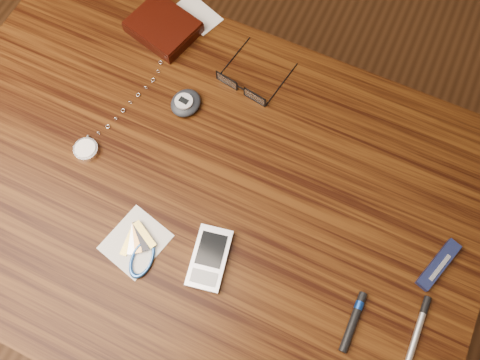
# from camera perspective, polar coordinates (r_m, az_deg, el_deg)

# --- Properties ---
(ground) EXTENTS (3.80, 3.80, 0.00)m
(ground) POSITION_cam_1_polar(r_m,az_deg,el_deg) (1.53, -3.08, -10.47)
(ground) COLOR #472814
(ground) RESTS_ON ground
(desk) EXTENTS (1.00, 0.70, 0.75)m
(desk) POSITION_cam_1_polar(r_m,az_deg,el_deg) (0.91, -5.14, -3.12)
(desk) COLOR #391C09
(desk) RESTS_ON ground
(wallet_and_card) EXTENTS (0.17, 0.17, 0.03)m
(wallet_and_card) POSITION_cam_1_polar(r_m,az_deg,el_deg) (0.97, -9.25, 17.98)
(wallet_and_card) COLOR black
(wallet_and_card) RESTS_ON desk
(eyeglasses) EXTENTS (0.13, 0.13, 0.02)m
(eyeglasses) POSITION_cam_1_polar(r_m,az_deg,el_deg) (0.88, 0.33, 11.32)
(eyeglasses) COLOR black
(eyeglasses) RESTS_ON desk
(pocket_watch) EXTENTS (0.10, 0.34, 0.01)m
(pocket_watch) POSITION_cam_1_polar(r_m,az_deg,el_deg) (0.87, -17.78, 4.28)
(pocket_watch) COLOR silver
(pocket_watch) RESTS_ON desk
(pda_phone) EXTENTS (0.07, 0.11, 0.02)m
(pda_phone) POSITION_cam_1_polar(r_m,az_deg,el_deg) (0.77, -3.74, -9.48)
(pda_phone) COLOR silver
(pda_phone) RESTS_ON desk
(pedometer) EXTENTS (0.06, 0.07, 0.02)m
(pedometer) POSITION_cam_1_polar(r_m,az_deg,el_deg) (0.87, -6.65, 9.33)
(pedometer) COLOR black
(pedometer) RESTS_ON desk
(notepad_keys) EXTENTS (0.11, 0.11, 0.01)m
(notepad_keys) POSITION_cam_1_polar(r_m,az_deg,el_deg) (0.79, -12.20, -8.30)
(notepad_keys) COLOR silver
(notepad_keys) RESTS_ON desk
(pocket_knife) EXTENTS (0.05, 0.10, 0.01)m
(pocket_knife) POSITION_cam_1_polar(r_m,az_deg,el_deg) (0.83, 23.04, -9.47)
(pocket_knife) COLOR #131C39
(pocket_knife) RESTS_ON desk
(silver_pen) EXTENTS (0.01, 0.13, 0.01)m
(silver_pen) POSITION_cam_1_polar(r_m,az_deg,el_deg) (0.80, 20.87, -16.66)
(silver_pen) COLOR #AFAEB3
(silver_pen) RESTS_ON desk
(black_blue_pen) EXTENTS (0.01, 0.10, 0.01)m
(black_blue_pen) POSITION_cam_1_polar(r_m,az_deg,el_deg) (0.77, 13.71, -16.21)
(black_blue_pen) COLOR black
(black_blue_pen) RESTS_ON desk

